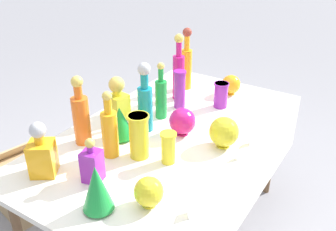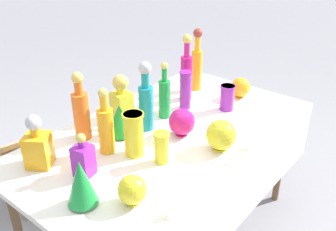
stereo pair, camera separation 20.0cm
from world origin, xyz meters
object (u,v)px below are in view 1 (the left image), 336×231
Objects in this scene: square_decanter_0 at (42,153)px; round_bowl_0 at (224,132)px; tall_bottle_5 at (161,96)px; round_bowl_2 at (182,121)px; cardboard_box_behind_left at (31,184)px; tall_bottle_1 at (186,63)px; square_decanter_1 at (118,100)px; slender_vase_1 at (180,88)px; tall_bottle_3 at (179,72)px; fluted_vase_1 at (97,188)px; slender_vase_3 at (168,147)px; tall_bottle_2 at (110,131)px; square_decanter_2 at (92,164)px; tall_bottle_4 at (145,101)px; fluted_vase_0 at (120,122)px; round_bowl_1 at (149,192)px; slender_vase_0 at (221,94)px; tall_bottle_0 at (81,116)px; round_bowl_3 at (231,84)px; slender_vase_2 at (139,135)px.

round_bowl_0 is at bearing -42.23° from square_decanter_0.
tall_bottle_5 is 2.09× the size of round_bowl_0.
round_bowl_2 is at bearing -117.17° from tall_bottle_5.
tall_bottle_1 is at bearing -39.95° from cardboard_box_behind_left.
slender_vase_1 is at bearing -33.06° from square_decanter_1.
tall_bottle_3 is 1.12m from fluted_vase_1.
slender_vase_3 is at bearing -113.83° from square_decanter_1.
tall_bottle_2 is 0.21m from square_decanter_2.
cardboard_box_behind_left is (-0.57, 0.83, -0.69)m from slender_vase_1.
tall_bottle_4 is at bearing 108.38° from round_bowl_2.
square_decanter_1 is at bearing 33.25° from fluted_vase_1.
fluted_vase_0 is (-0.76, -0.04, -0.09)m from tall_bottle_1.
round_bowl_1 is at bearing -156.99° from tall_bottle_1.
tall_bottle_2 is at bearing 164.20° from slender_vase_0.
slender_vase_1 is at bearing -8.60° from fluted_vase_0.
tall_bottle_0 is 1.10× the size of tall_bottle_5.
round_bowl_0 is (-0.38, -0.50, -0.09)m from tall_bottle_3.
round_bowl_3 is (0.97, -0.39, -0.09)m from tall_bottle_0.
tall_bottle_1 is 0.77m from round_bowl_0.
square_decanter_0 is at bearing 82.04° from fluted_vase_1.
tall_bottle_1 is 0.92m from tall_bottle_2.
tall_bottle_1 is 2.34× the size of fluted_vase_0.
slender_vase_2 is 1.49× the size of round_bowl_2.
square_decanter_0 is at bearing 174.86° from tall_bottle_3.
tall_bottle_2 is at bearing -173.36° from tall_bottle_1.
round_bowl_0 reaches higher than round_bowl_1.
slender_vase_3 is 0.31m from round_bowl_0.
square_decanter_1 reaches higher than fluted_vase_1.
tall_bottle_1 reaches higher than slender_vase_1.
tall_bottle_4 is 1.48× the size of square_decanter_0.
square_decanter_1 is at bearing 129.69° from tall_bottle_5.
slender_vase_3 reaches higher than round_bowl_1.
square_decanter_1 reaches higher than round_bowl_3.
slender_vase_2 is at bearing -168.68° from slender_vase_1.
round_bowl_1 is (-0.84, -0.36, -0.06)m from slender_vase_1.
slender_vase_3 is (0.30, -0.21, 0.00)m from square_decanter_2.
square_decanter_2 is 0.95× the size of slender_vase_2.
cardboard_box_behind_left is at bearing 90.14° from slender_vase_2.
tall_bottle_2 is 0.41m from round_bowl_2.
tall_bottle_4 reaches higher than round_bowl_2.
tall_bottle_5 is at bearing 1.73° from tall_bottle_2.
tall_bottle_0 is 0.34m from tall_bottle_4.
round_bowl_2 is at bearing 16.56° from slender_vase_3.
slender_vase_3 is 0.89m from round_bowl_3.
slender_vase_2 is at bearing -89.86° from cardboard_box_behind_left.
slender_vase_0 is at bearing -7.73° from slender_vase_2.
round_bowl_3 is at bearing -30.58° from square_decanter_1.
round_bowl_3 is at bearing -0.33° from round_bowl_2.
fluted_vase_1 reaches higher than slender_vase_0.
tall_bottle_0 reaches higher than round_bowl_0.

